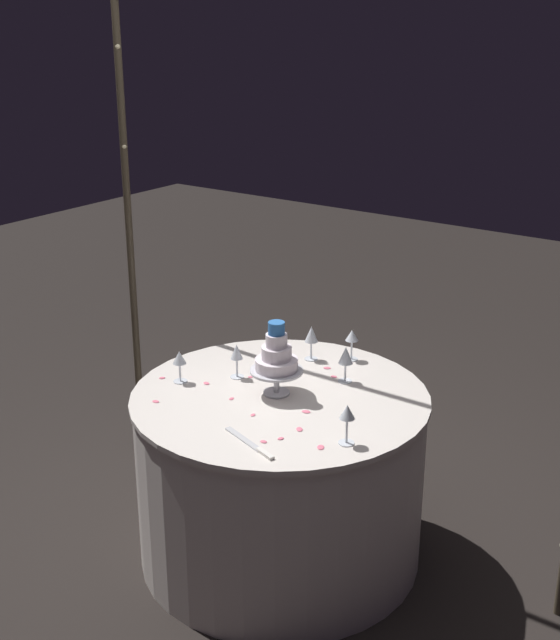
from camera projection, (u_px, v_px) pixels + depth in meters
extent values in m
plane|color=black|center=(280.00, 551.00, 3.75)|extent=(12.00, 12.00, 0.00)
cylinder|color=#473D2D|center=(130.00, 242.00, 4.20)|extent=(0.04, 0.04, 2.34)
sphere|color=#F9EAB2|center=(139.00, 400.00, 4.49)|extent=(0.02, 0.02, 0.02)
sphere|color=#F9EAB2|center=(124.00, 147.00, 4.03)|extent=(0.02, 0.02, 0.02)
sphere|color=#F9EAB2|center=(134.00, 293.00, 4.31)|extent=(0.02, 0.02, 0.02)
sphere|color=#F9EAB2|center=(135.00, 336.00, 4.38)|extent=(0.02, 0.02, 0.02)
sphere|color=#F9EAB2|center=(118.00, 46.00, 3.87)|extent=(0.02, 0.02, 0.02)
cylinder|color=silver|center=(280.00, 478.00, 3.62)|extent=(1.21, 1.21, 0.75)
cylinder|color=silver|center=(280.00, 397.00, 3.49)|extent=(1.24, 1.24, 0.02)
cylinder|color=silver|center=(276.00, 393.00, 3.49)|extent=(0.11, 0.11, 0.01)
cylinder|color=silver|center=(276.00, 382.00, 3.47)|extent=(0.02, 0.02, 0.09)
cylinder|color=silver|center=(276.00, 371.00, 3.45)|extent=(0.22, 0.22, 0.01)
cylinder|color=white|center=(276.00, 364.00, 3.44)|extent=(0.18, 0.18, 0.05)
cylinder|color=white|center=(276.00, 353.00, 3.43)|extent=(0.12, 0.12, 0.05)
cylinder|color=white|center=(276.00, 340.00, 3.41)|extent=(0.09, 0.09, 0.05)
cylinder|color=#2D6BB7|center=(276.00, 328.00, 3.39)|extent=(0.07, 0.07, 0.05)
cylinder|color=silver|center=(345.00, 381.00, 3.60)|extent=(0.06, 0.06, 0.00)
cylinder|color=silver|center=(345.00, 372.00, 3.59)|extent=(0.01, 0.01, 0.08)
cone|color=silver|center=(346.00, 355.00, 3.56)|extent=(0.06, 0.06, 0.07)
cylinder|color=silver|center=(351.00, 359.00, 3.83)|extent=(0.06, 0.06, 0.00)
cylinder|color=silver|center=(351.00, 350.00, 3.81)|extent=(0.01, 0.01, 0.09)
cone|color=silver|center=(352.00, 335.00, 3.79)|extent=(0.06, 0.06, 0.05)
cylinder|color=silver|center=(180.00, 381.00, 3.60)|extent=(0.06, 0.06, 0.00)
cylinder|color=silver|center=(180.00, 372.00, 3.59)|extent=(0.01, 0.01, 0.08)
cone|color=silver|center=(179.00, 357.00, 3.56)|extent=(0.06, 0.06, 0.06)
cylinder|color=silver|center=(311.00, 359.00, 3.83)|extent=(0.06, 0.06, 0.00)
cylinder|color=silver|center=(311.00, 350.00, 3.82)|extent=(0.01, 0.01, 0.08)
cone|color=silver|center=(311.00, 334.00, 3.79)|extent=(0.06, 0.06, 0.07)
cylinder|color=silver|center=(346.00, 443.00, 3.09)|extent=(0.06, 0.06, 0.00)
cylinder|color=silver|center=(347.00, 430.00, 3.07)|extent=(0.01, 0.01, 0.10)
cone|color=silver|center=(347.00, 412.00, 3.05)|extent=(0.06, 0.06, 0.05)
cylinder|color=silver|center=(237.00, 377.00, 3.64)|extent=(0.06, 0.06, 0.00)
cylinder|color=silver|center=(237.00, 367.00, 3.63)|extent=(0.01, 0.01, 0.08)
cone|color=silver|center=(237.00, 352.00, 3.60)|extent=(0.05, 0.05, 0.07)
cube|color=silver|center=(243.00, 439.00, 3.12)|extent=(0.22, 0.09, 0.01)
cube|color=white|center=(265.00, 454.00, 3.01)|extent=(0.09, 0.05, 0.01)
ellipsoid|color=#EA6B84|center=(267.00, 375.00, 3.66)|extent=(0.03, 0.02, 0.00)
ellipsoid|color=#EA6B84|center=(321.00, 447.00, 3.06)|extent=(0.04, 0.04, 0.00)
ellipsoid|color=#EA6B84|center=(162.00, 378.00, 3.63)|extent=(0.03, 0.03, 0.00)
ellipsoid|color=#EA6B84|center=(289.00, 376.00, 3.66)|extent=(0.03, 0.04, 0.00)
ellipsoid|color=#EA6B84|center=(281.00, 438.00, 3.12)|extent=(0.03, 0.03, 0.00)
ellipsoid|color=#EA6B84|center=(231.00, 399.00, 3.44)|extent=(0.02, 0.03, 0.00)
ellipsoid|color=#EA6B84|center=(299.00, 429.00, 3.19)|extent=(0.04, 0.04, 0.00)
ellipsoid|color=#EA6B84|center=(156.00, 401.00, 3.42)|extent=(0.03, 0.02, 0.00)
ellipsoid|color=#EA6B84|center=(251.00, 377.00, 3.64)|extent=(0.03, 0.03, 0.00)
ellipsoid|color=#EA6B84|center=(206.00, 383.00, 3.58)|extent=(0.04, 0.03, 0.00)
ellipsoid|color=#EA6B84|center=(277.00, 370.00, 3.71)|extent=(0.03, 0.03, 0.00)
ellipsoid|color=#EA6B84|center=(253.00, 415.00, 3.30)|extent=(0.02, 0.03, 0.00)
ellipsoid|color=#EA6B84|center=(306.00, 412.00, 3.33)|extent=(0.04, 0.03, 0.00)
ellipsoid|color=#EA6B84|center=(264.00, 442.00, 3.10)|extent=(0.03, 0.02, 0.00)
ellipsoid|color=#EA6B84|center=(327.00, 368.00, 3.73)|extent=(0.04, 0.04, 0.00)
ellipsoid|color=#EA6B84|center=(279.00, 373.00, 3.68)|extent=(0.04, 0.04, 0.00)
ellipsoid|color=#EA6B84|center=(334.00, 377.00, 3.65)|extent=(0.03, 0.02, 0.00)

